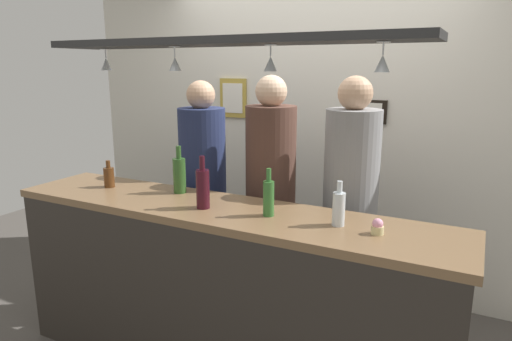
# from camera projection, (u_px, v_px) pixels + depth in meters

# --- Properties ---
(ground_plane) EXTENTS (8.00, 8.00, 0.00)m
(ground_plane) POSITION_uv_depth(u_px,v_px,m) (249.00, 339.00, 3.09)
(ground_plane) COLOR #4C4742
(back_wall) EXTENTS (4.40, 0.06, 2.60)m
(back_wall) POSITION_uv_depth(u_px,v_px,m) (311.00, 131.00, 3.75)
(back_wall) COLOR silver
(back_wall) RESTS_ON ground_plane
(bar_counter) EXTENTS (2.70, 0.55, 1.05)m
(bar_counter) POSITION_uv_depth(u_px,v_px,m) (206.00, 274.00, 2.50)
(bar_counter) COLOR brown
(bar_counter) RESTS_ON ground_plane
(overhead_glass_rack) EXTENTS (2.20, 0.36, 0.04)m
(overhead_glass_rack) POSITION_uv_depth(u_px,v_px,m) (222.00, 41.00, 2.39)
(overhead_glass_rack) COLOR black
(hanging_wineglass_far_left) EXTENTS (0.07, 0.07, 0.13)m
(hanging_wineglass_far_left) POSITION_uv_depth(u_px,v_px,m) (106.00, 63.00, 2.86)
(hanging_wineglass_far_left) COLOR silver
(hanging_wineglass_far_left) RESTS_ON overhead_glass_rack
(hanging_wineglass_left) EXTENTS (0.07, 0.07, 0.13)m
(hanging_wineglass_left) POSITION_uv_depth(u_px,v_px,m) (175.00, 63.00, 2.49)
(hanging_wineglass_left) COLOR silver
(hanging_wineglass_left) RESTS_ON overhead_glass_rack
(hanging_wineglass_center_left) EXTENTS (0.07, 0.07, 0.13)m
(hanging_wineglass_center_left) POSITION_uv_depth(u_px,v_px,m) (271.00, 63.00, 2.28)
(hanging_wineglass_center_left) COLOR silver
(hanging_wineglass_center_left) RESTS_ON overhead_glass_rack
(hanging_wineglass_center) EXTENTS (0.07, 0.07, 0.13)m
(hanging_wineglass_center) POSITION_uv_depth(u_px,v_px,m) (382.00, 62.00, 1.99)
(hanging_wineglass_center) COLOR silver
(hanging_wineglass_center) RESTS_ON overhead_glass_rack
(person_left_navy_shirt) EXTENTS (0.34, 0.34, 1.73)m
(person_left_navy_shirt) POSITION_uv_depth(u_px,v_px,m) (203.00, 175.00, 3.30)
(person_left_navy_shirt) COLOR #2D334C
(person_left_navy_shirt) RESTS_ON ground_plane
(person_middle_brown_shirt) EXTENTS (0.34, 0.34, 1.78)m
(person_middle_brown_shirt) POSITION_uv_depth(u_px,v_px,m) (271.00, 180.00, 3.05)
(person_middle_brown_shirt) COLOR #2D334C
(person_middle_brown_shirt) RESTS_ON ground_plane
(person_right_grey_shirt) EXTENTS (0.34, 0.34, 1.78)m
(person_right_grey_shirt) POSITION_uv_depth(u_px,v_px,m) (351.00, 190.00, 2.81)
(person_right_grey_shirt) COLOR #2D334C
(person_right_grey_shirt) RESTS_ON ground_plane
(bottle_soda_clear) EXTENTS (0.06, 0.06, 0.23)m
(bottle_soda_clear) POSITION_uv_depth(u_px,v_px,m) (339.00, 208.00, 2.25)
(bottle_soda_clear) COLOR silver
(bottle_soda_clear) RESTS_ON bar_counter
(bottle_champagne_green) EXTENTS (0.08, 0.08, 0.30)m
(bottle_champagne_green) POSITION_uv_depth(u_px,v_px,m) (179.00, 174.00, 2.83)
(bottle_champagne_green) COLOR #2D5623
(bottle_champagne_green) RESTS_ON bar_counter
(bottle_beer_green_import) EXTENTS (0.06, 0.06, 0.26)m
(bottle_beer_green_import) POSITION_uv_depth(u_px,v_px,m) (269.00, 197.00, 2.39)
(bottle_beer_green_import) COLOR #336B2D
(bottle_beer_green_import) RESTS_ON bar_counter
(bottle_beer_brown_stubby) EXTENTS (0.07, 0.07, 0.18)m
(bottle_beer_brown_stubby) POSITION_uv_depth(u_px,v_px,m) (109.00, 177.00, 2.97)
(bottle_beer_brown_stubby) COLOR #512D14
(bottle_beer_brown_stubby) RESTS_ON bar_counter
(bottle_wine_dark_red) EXTENTS (0.08, 0.08, 0.30)m
(bottle_wine_dark_red) POSITION_uv_depth(u_px,v_px,m) (203.00, 188.00, 2.52)
(bottle_wine_dark_red) COLOR #380F19
(bottle_wine_dark_red) RESTS_ON bar_counter
(cupcake) EXTENTS (0.06, 0.06, 0.08)m
(cupcake) POSITION_uv_depth(u_px,v_px,m) (378.00, 227.00, 2.14)
(cupcake) COLOR beige
(cupcake) RESTS_ON bar_counter
(picture_frame_caricature) EXTENTS (0.26, 0.02, 0.34)m
(picture_frame_caricature) POSITION_uv_depth(u_px,v_px,m) (233.00, 98.00, 3.98)
(picture_frame_caricature) COLOR #B29338
(picture_frame_caricature) RESTS_ON back_wall
(picture_frame_lower_pair) EXTENTS (0.30, 0.02, 0.18)m
(picture_frame_lower_pair) POSITION_uv_depth(u_px,v_px,m) (367.00, 112.00, 3.46)
(picture_frame_lower_pair) COLOR black
(picture_frame_lower_pair) RESTS_ON back_wall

